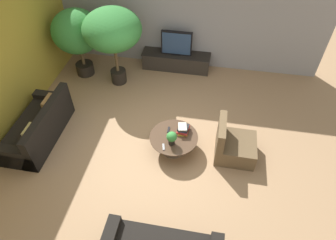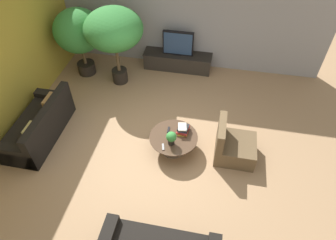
# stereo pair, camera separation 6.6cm
# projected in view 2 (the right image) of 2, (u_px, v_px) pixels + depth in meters

# --- Properties ---
(ground_plane) EXTENTS (24.00, 24.00, 0.00)m
(ground_plane) POSITION_uv_depth(u_px,v_px,m) (157.00, 147.00, 6.39)
(ground_plane) COLOR #9E7A56
(back_wall_stone) EXTENTS (7.40, 0.12, 3.00)m
(back_wall_stone) POSITION_uv_depth(u_px,v_px,m) (184.00, 12.00, 7.58)
(back_wall_stone) COLOR #939399
(back_wall_stone) RESTS_ON ground
(media_console) EXTENTS (1.86, 0.50, 0.45)m
(media_console) POSITION_uv_depth(u_px,v_px,m) (178.00, 61.00, 8.27)
(media_console) COLOR #2D2823
(media_console) RESTS_ON ground
(television) EXTENTS (0.82, 0.13, 0.67)m
(television) POSITION_uv_depth(u_px,v_px,m) (178.00, 43.00, 7.88)
(television) COLOR black
(television) RESTS_ON media_console
(coffee_table) EXTENTS (0.99, 0.99, 0.38)m
(coffee_table) POSITION_uv_depth(u_px,v_px,m) (173.00, 140.00, 6.18)
(coffee_table) COLOR #756656
(coffee_table) RESTS_ON ground
(couch_by_wall) EXTENTS (0.84, 1.84, 0.84)m
(couch_by_wall) POSITION_uv_depth(u_px,v_px,m) (40.00, 126.00, 6.43)
(couch_by_wall) COLOR black
(couch_by_wall) RESTS_ON ground
(armchair_wicker) EXTENTS (0.80, 0.76, 0.86)m
(armchair_wicker) POSITION_uv_depth(u_px,v_px,m) (233.00, 146.00, 6.06)
(armchair_wicker) COLOR brown
(armchair_wicker) RESTS_ON ground
(potted_palm_tall) EXTENTS (1.21, 1.21, 1.80)m
(potted_palm_tall) POSITION_uv_depth(u_px,v_px,m) (79.00, 32.00, 7.43)
(potted_palm_tall) COLOR black
(potted_palm_tall) RESTS_ON ground
(potted_palm_corner) EXTENTS (1.40, 1.40, 2.00)m
(potted_palm_corner) POSITION_uv_depth(u_px,v_px,m) (114.00, 30.00, 6.97)
(potted_palm_corner) COLOR black
(potted_palm_corner) RESTS_ON ground
(potted_plant_tabletop) EXTENTS (0.21, 0.21, 0.31)m
(potted_plant_tabletop) POSITION_uv_depth(u_px,v_px,m) (171.00, 138.00, 5.84)
(potted_plant_tabletop) COLOR black
(potted_plant_tabletop) RESTS_ON coffee_table
(book_stack) EXTENTS (0.25, 0.31, 0.17)m
(book_stack) POSITION_uv_depth(u_px,v_px,m) (183.00, 129.00, 6.14)
(book_stack) COLOR gold
(book_stack) RESTS_ON coffee_table
(remote_black) EXTENTS (0.04, 0.16, 0.02)m
(remote_black) POSITION_uv_depth(u_px,v_px,m) (168.00, 130.00, 6.22)
(remote_black) COLOR black
(remote_black) RESTS_ON coffee_table
(remote_silver) EXTENTS (0.08, 0.16, 0.02)m
(remote_silver) POSITION_uv_depth(u_px,v_px,m) (163.00, 147.00, 5.89)
(remote_silver) COLOR gray
(remote_silver) RESTS_ON coffee_table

